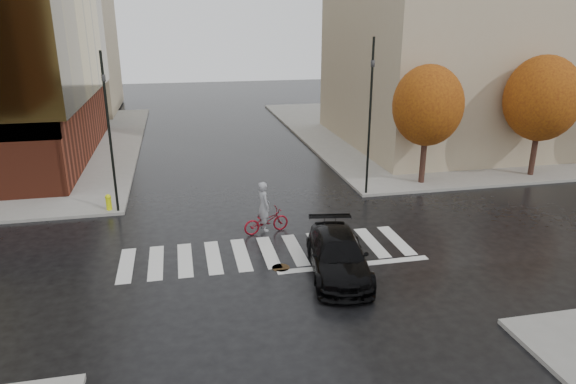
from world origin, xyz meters
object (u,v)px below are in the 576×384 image
object	(u,v)px
sedan	(338,255)
traffic_light_nw	(108,123)
traffic_light_ne	(370,106)
cyclist	(265,216)
fire_hydrant	(109,201)

from	to	relation	value
sedan	traffic_light_nw	world-z (taller)	traffic_light_nw
sedan	traffic_light_nw	size ratio (longest dim) A/B	0.67
sedan	traffic_light_ne	bearing A→B (deg)	71.86
sedan	traffic_light_ne	world-z (taller)	traffic_light_ne
cyclist	fire_hydrant	bearing A→B (deg)	47.34
traffic_light_nw	sedan	bearing A→B (deg)	44.26
sedan	fire_hydrant	bearing A→B (deg)	145.85
traffic_light_nw	fire_hydrant	bearing A→B (deg)	-117.27
cyclist	traffic_light_ne	xyz separation A→B (m)	(6.07, 3.80, 3.95)
cyclist	traffic_light_ne	world-z (taller)	traffic_light_ne
sedan	traffic_light_nw	distance (m)	12.29
traffic_light_nw	fire_hydrant	world-z (taller)	traffic_light_nw
traffic_light_ne	traffic_light_nw	bearing A→B (deg)	-7.23
fire_hydrant	traffic_light_ne	bearing A→B (deg)	-0.88
cyclist	sedan	bearing A→B (deg)	-168.39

